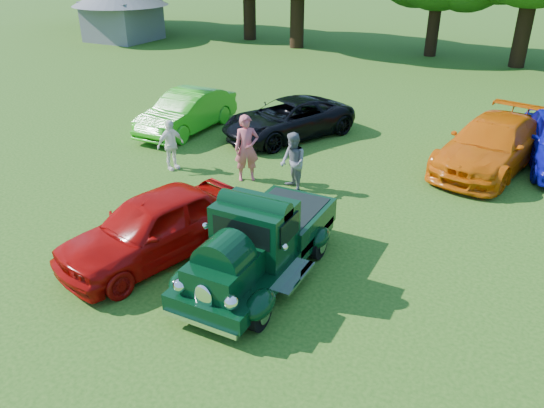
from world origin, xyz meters
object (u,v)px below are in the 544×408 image
at_px(red_convertible, 154,226).
at_px(back_car_black, 288,119).
at_px(hero_pickup, 260,244).
at_px(spectator_pink, 247,148).
at_px(spectator_white, 171,145).
at_px(gazebo, 121,3).
at_px(back_car_orange, 491,144).
at_px(spectator_grey, 293,162).
at_px(back_car_lime, 187,112).

relative_size(red_convertible, back_car_black, 0.91).
xyz_separation_m(hero_pickup, spectator_pink, (-2.68, 4.14, 0.21)).
bearing_deg(spectator_white, gazebo, 64.29).
bearing_deg(spectator_white, back_car_orange, -42.59).
distance_m(hero_pickup, back_car_orange, 8.93).
height_order(red_convertible, gazebo, gazebo).
bearing_deg(back_car_black, red_convertible, -57.37).
bearing_deg(spectator_pink, red_convertible, -123.57).
height_order(red_convertible, spectator_white, spectator_white).
bearing_deg(spectator_pink, back_car_orange, -3.26).
height_order(hero_pickup, spectator_pink, spectator_pink).
bearing_deg(red_convertible, spectator_grey, 91.49).
height_order(red_convertible, spectator_grey, spectator_grey).
relative_size(red_convertible, gazebo, 0.68).
bearing_deg(spectator_white, spectator_grey, -65.85).
relative_size(red_convertible, spectator_white, 2.83).
distance_m(hero_pickup, red_convertible, 2.41).
distance_m(back_car_lime, spectator_pink, 4.97).
bearing_deg(hero_pickup, gazebo, 136.44).
height_order(red_convertible, back_car_orange, back_car_orange).
height_order(spectator_pink, spectator_white, spectator_pink).
bearing_deg(back_car_black, back_car_lime, -136.42).
distance_m(back_car_black, gazebo, 23.00).
bearing_deg(gazebo, spectator_grey, -39.02).
bearing_deg(back_car_orange, spectator_white, -139.41).
distance_m(red_convertible, spectator_white, 4.99).
xyz_separation_m(back_car_black, gazebo, (-18.88, 13.02, 1.74)).
bearing_deg(red_convertible, spectator_white, 139.20).
bearing_deg(back_car_black, spectator_white, -86.86).
bearing_deg(back_car_orange, spectator_pink, -133.02).
relative_size(back_car_black, back_car_orange, 0.91).
bearing_deg(spectator_grey, spectator_pink, -139.56).
bearing_deg(spectator_pink, back_car_black, 61.01).
height_order(back_car_lime, gazebo, gazebo).
relative_size(spectator_pink, spectator_grey, 1.16).
bearing_deg(gazebo, back_car_orange, -26.60).
xyz_separation_m(back_car_lime, back_car_orange, (10.17, 1.30, 0.04)).
distance_m(back_car_lime, gazebo, 20.91).
distance_m(spectator_pink, gazebo, 25.81).
bearing_deg(spectator_pink, back_car_lime, 108.07).
relative_size(back_car_lime, spectator_white, 2.85).
bearing_deg(spectator_white, red_convertible, -127.25).
bearing_deg(spectator_white, hero_pickup, -106.94).
height_order(back_car_lime, back_car_black, back_car_lime).
height_order(red_convertible, back_car_black, red_convertible).
bearing_deg(gazebo, red_convertible, -47.34).
bearing_deg(hero_pickup, back_car_black, 112.07).
relative_size(hero_pickup, spectator_white, 2.90).
xyz_separation_m(hero_pickup, back_car_lime, (-6.77, 6.96, -0.03)).
bearing_deg(hero_pickup, spectator_pink, 122.92).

